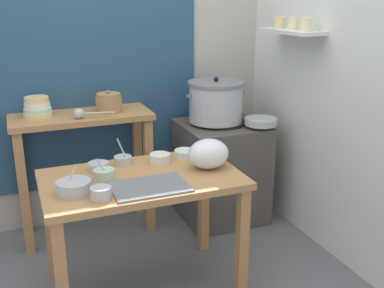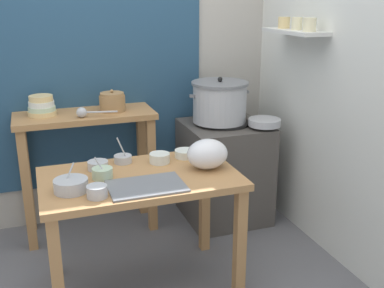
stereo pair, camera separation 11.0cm
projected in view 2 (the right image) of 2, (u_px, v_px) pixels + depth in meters
The scene contains 20 objects.
ground_plane at pixel (133, 288), 2.78m from camera, with size 9.00×9.00×0.00m, color slate.
wall_back at pixel (105, 49), 3.39m from camera, with size 4.40×0.12×2.60m.
wall_right at pixel (329, 57), 3.00m from camera, with size 0.30×3.20×2.60m.
prep_table at pixel (141, 193), 2.62m from camera, with size 1.10×0.66×0.72m.
back_shelf_table at pixel (87, 143), 3.28m from camera, with size 0.96×0.40×0.90m.
stove_block at pixel (224, 171), 3.57m from camera, with size 0.60×0.61×0.78m.
steamer_pot at pixel (220, 102), 3.41m from camera, with size 0.47×0.42×0.34m.
clay_pot at pixel (112, 102), 3.25m from camera, with size 0.18×0.18×0.15m.
bowl_stack_enamel at pixel (42, 106), 3.13m from camera, with size 0.19×0.19×0.14m.
ladle at pixel (83, 112), 3.08m from camera, with size 0.27×0.09×0.07m.
serving_tray at pixel (146, 186), 2.43m from camera, with size 0.40×0.28×0.01m, color slate.
plastic_bag at pixel (207, 154), 2.67m from camera, with size 0.24×0.20×0.17m, color white.
wide_pan at pixel (264, 122), 3.34m from camera, with size 0.24×0.24×0.05m, color #B7BABF.
prep_bowl_0 at pixel (102, 173), 2.53m from camera, with size 0.11×0.11×0.13m.
prep_bowl_1 at pixel (160, 158), 2.77m from camera, with size 0.12×0.12×0.06m.
prep_bowl_2 at pixel (123, 158), 2.78m from camera, with size 0.11×0.11×0.16m.
prep_bowl_3 at pixel (97, 191), 2.30m from camera, with size 0.10×0.10×0.06m.
prep_bowl_4 at pixel (71, 185), 2.37m from camera, with size 0.18×0.18×0.14m.
prep_bowl_5 at pixel (98, 165), 2.67m from camera, with size 0.12×0.12×0.05m.
prep_bowl_6 at pixel (185, 153), 2.87m from camera, with size 0.13×0.13×0.05m.
Camera 2 is at (-0.45, -2.36, 1.69)m, focal length 43.12 mm.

